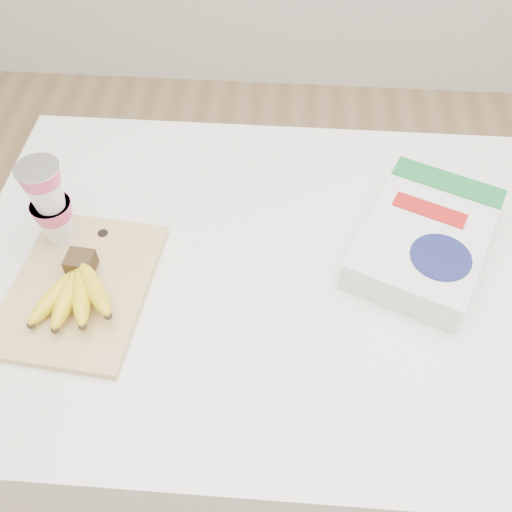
{
  "coord_description": "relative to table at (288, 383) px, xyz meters",
  "views": [
    {
      "loc": [
        -0.03,
        -0.66,
        1.79
      ],
      "look_at": [
        -0.08,
        -0.01,
        0.99
      ],
      "focal_mm": 40.0,
      "sensor_mm": 36.0,
      "label": 1
    }
  ],
  "objects": [
    {
      "name": "room",
      "position": [
        0.0,
        0.0,
        0.88
      ],
      "size": [
        4.0,
        4.0,
        4.0
      ],
      "color": "tan",
      "rests_on": "ground"
    },
    {
      "name": "table",
      "position": [
        0.0,
        0.0,
        0.0
      ],
      "size": [
        1.26,
        0.84,
        0.95
      ],
      "primitive_type": "cube",
      "color": "white",
      "rests_on": "ground"
    },
    {
      "name": "cutting_board",
      "position": [
        -0.39,
        -0.08,
        0.48
      ],
      "size": [
        0.27,
        0.35,
        0.02
      ],
      "primitive_type": "cube",
      "rotation": [
        0.0,
        0.0,
        -0.09
      ],
      "color": "#E0BC7B",
      "rests_on": "table"
    },
    {
      "name": "bananas",
      "position": [
        -0.39,
        -0.11,
        0.51
      ],
      "size": [
        0.16,
        0.17,
        0.06
      ],
      "color": "#382816",
      "rests_on": "cutting_board"
    },
    {
      "name": "yogurt_stack",
      "position": [
        -0.46,
        0.03,
        0.59
      ],
      "size": [
        0.08,
        0.08,
        0.18
      ],
      "color": "white",
      "rests_on": "cutting_board"
    },
    {
      "name": "cereal_box",
      "position": [
        0.23,
        0.06,
        0.51
      ],
      "size": [
        0.33,
        0.38,
        0.07
      ],
      "rotation": [
        0.0,
        0.0,
        -0.41
      ],
      "color": "white",
      "rests_on": "table"
    }
  ]
}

